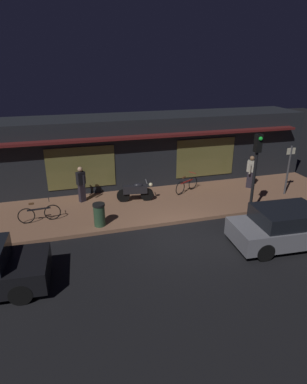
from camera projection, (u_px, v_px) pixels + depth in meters
name	position (u px, v px, depth m)	size (l,w,h in m)	color
ground_plane	(181.00, 237.00, 12.26)	(60.00, 60.00, 0.00)	black
sidewalk_slab	(158.00, 204.00, 14.91)	(18.00, 4.00, 0.15)	#8C6047
storefront_building	(140.00, 150.00, 17.29)	(18.00, 3.30, 3.60)	black
motorcycle	(136.00, 191.00, 14.87)	(1.70, 0.57, 0.97)	black
bicycle_parked	(187.00, 185.00, 15.99)	(1.46, 0.86, 0.91)	black
bicycle_extra	(39.00, 213.00, 13.00)	(1.66, 0.42, 0.91)	black
person_photographer	(81.00, 183.00, 14.70)	(0.44, 0.58, 1.67)	#28232D
person_bystander	(251.00, 171.00, 16.37)	(0.49, 0.50, 1.67)	#28232D
sign_post	(289.00, 167.00, 15.36)	(0.44, 0.09, 2.40)	#47474C
trash_bin	(99.00, 215.00, 12.64)	(0.48, 0.48, 0.93)	#2D4C33
traffic_light_pole	(256.00, 163.00, 12.75)	(0.24, 0.33, 3.60)	black
parked_car_far	(288.00, 227.00, 11.54)	(4.20, 2.01, 1.42)	black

